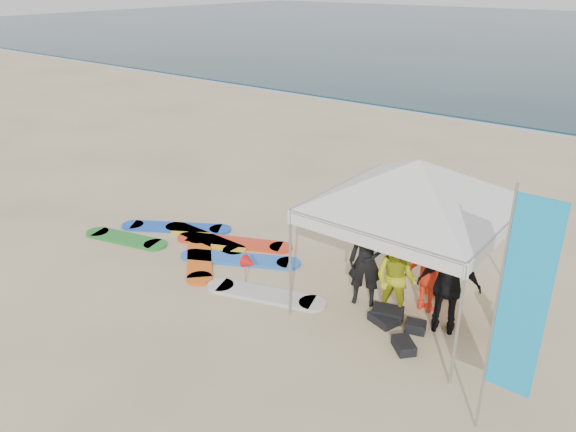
# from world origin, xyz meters

# --- Properties ---
(ground) EXTENTS (120.00, 120.00, 0.00)m
(ground) POSITION_xyz_m (0.00, 0.00, 0.00)
(ground) COLOR beige
(ground) RESTS_ON ground
(shoreline_foam) EXTENTS (160.00, 1.20, 0.01)m
(shoreline_foam) POSITION_xyz_m (0.00, 18.20, 0.00)
(shoreline_foam) COLOR silver
(shoreline_foam) RESTS_ON ground
(person_black_a) EXTENTS (0.78, 0.65, 1.82)m
(person_black_a) POSITION_xyz_m (1.79, 2.34, 0.91)
(person_black_a) COLOR black
(person_black_a) RESTS_ON ground
(person_yellow) EXTENTS (0.86, 0.70, 1.65)m
(person_yellow) POSITION_xyz_m (2.49, 2.21, 0.83)
(person_yellow) COLOR #B2BA1A
(person_yellow) RESTS_ON ground
(person_orange_a) EXTENTS (1.08, 0.65, 1.63)m
(person_orange_a) POSITION_xyz_m (2.84, 2.90, 0.81)
(person_orange_a) COLOR #FD2B16
(person_orange_a) RESTS_ON ground
(person_black_b) EXTENTS (1.17, 0.76, 1.85)m
(person_black_b) POSITION_xyz_m (3.40, 2.41, 0.93)
(person_black_b) COLOR black
(person_black_b) RESTS_ON ground
(person_orange_b) EXTENTS (0.88, 0.70, 1.57)m
(person_orange_b) POSITION_xyz_m (2.77, 3.55, 0.79)
(person_orange_b) COLOR orange
(person_orange_b) RESTS_ON ground
(person_seated) EXTENTS (0.60, 0.84, 0.87)m
(person_seated) POSITION_xyz_m (4.34, 2.80, 0.44)
(person_seated) COLOR #F95616
(person_seated) RESTS_ON ground
(canopy_tent) EXTENTS (4.49, 4.49, 3.39)m
(canopy_tent) POSITION_xyz_m (2.48, 2.73, 2.95)
(canopy_tent) COLOR #A5A5A8
(canopy_tent) RESTS_ON ground
(feather_flag) EXTENTS (0.62, 0.04, 3.68)m
(feather_flag) POSITION_xyz_m (5.01, 0.48, 2.17)
(feather_flag) COLOR #A5A5A8
(feather_flag) RESTS_ON ground
(marker_pennant) EXTENTS (0.28, 0.28, 0.64)m
(marker_pennant) POSITION_xyz_m (-0.44, 1.51, 0.49)
(marker_pennant) COLOR #A5A5A8
(marker_pennant) RESTS_ON ground
(gear_pile) EXTENTS (1.27, 1.19, 0.22)m
(gear_pile) POSITION_xyz_m (2.66, 1.94, 0.10)
(gear_pile) COLOR black
(gear_pile) RESTS_ON ground
(surfboard_spread) EXTENTS (6.23, 2.64, 0.07)m
(surfboard_spread) POSITION_xyz_m (-2.23, 2.02, 0.04)
(surfboard_spread) COLOR #23812D
(surfboard_spread) RESTS_ON ground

